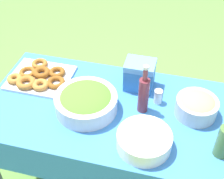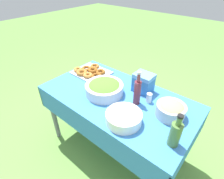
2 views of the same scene
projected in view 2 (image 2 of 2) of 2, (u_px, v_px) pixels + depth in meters
ground_plane at (116, 147)px, 2.00m from camera, size 14.00×14.00×0.00m
picnic_table at (117, 105)px, 1.64m from camera, size 1.40×0.76×0.73m
salad_bowl at (104, 88)px, 1.58m from camera, size 0.34×0.34×0.12m
pasta_bowl at (171, 109)px, 1.34m from camera, size 0.23×0.23×0.12m
donut_platter at (90, 72)px, 1.90m from camera, size 0.38×0.34×0.05m
plate_stack at (124, 118)px, 1.29m from camera, size 0.27×0.27×0.08m
olive_oil_bottle at (175, 133)px, 1.10m from camera, size 0.07×0.07×0.25m
wine_bottle at (137, 92)px, 1.43m from camera, size 0.06×0.06×0.30m
cooler_box at (143, 83)px, 1.60m from camera, size 0.17×0.14×0.18m
salt_shaker at (149, 98)px, 1.49m from camera, size 0.05×0.05×0.09m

